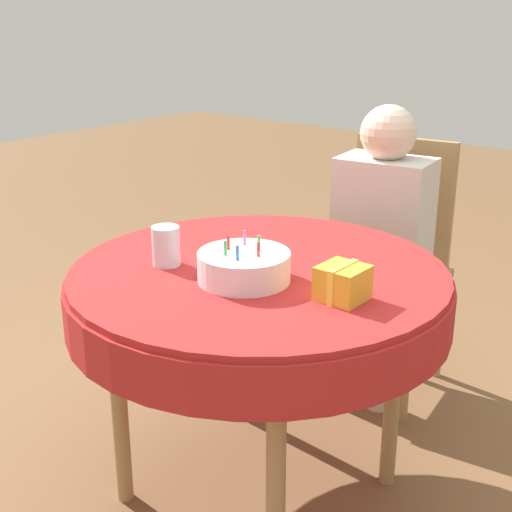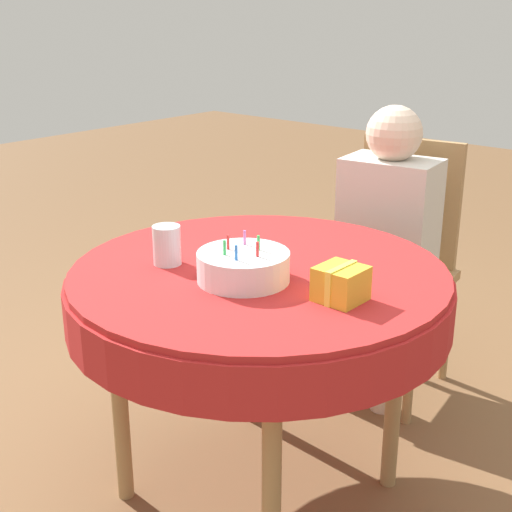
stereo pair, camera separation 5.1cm
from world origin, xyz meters
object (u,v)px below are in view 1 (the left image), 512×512
(person, at_px, (380,224))
(drinking_glass, at_px, (166,246))
(birthday_cake, at_px, (244,267))
(gift_box, at_px, (343,283))
(chair, at_px, (388,256))

(person, bearing_deg, drinking_glass, -108.08)
(person, relative_size, drinking_glass, 9.85)
(birthday_cake, bearing_deg, gift_box, 12.28)
(person, bearing_deg, gift_box, -74.45)
(birthday_cake, bearing_deg, person, 95.57)
(chair, bearing_deg, person, -90.00)
(person, relative_size, birthday_cake, 4.46)
(drinking_glass, distance_m, gift_box, 0.54)
(chair, xyz_separation_m, birthday_cake, (0.10, -1.00, 0.27))
(chair, height_order, drinking_glass, chair)
(gift_box, bearing_deg, chair, 111.97)
(gift_box, bearing_deg, person, 113.58)
(birthday_cake, relative_size, drinking_glass, 2.21)
(chair, height_order, gift_box, chair)
(chair, bearing_deg, birthday_cake, -92.20)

